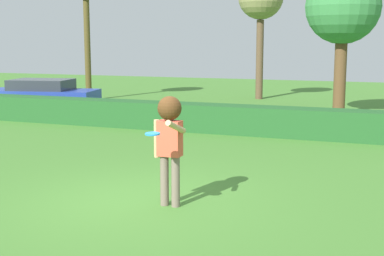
% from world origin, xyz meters
% --- Properties ---
extents(ground_plane, '(60.00, 60.00, 0.00)m').
position_xyz_m(ground_plane, '(0.00, 0.00, 0.00)').
color(ground_plane, '#457C2E').
extents(person, '(0.56, 0.79, 1.82)m').
position_xyz_m(person, '(0.56, -0.03, 1.20)').
color(person, '#7A675B').
rests_on(person, ground).
extents(frisbee, '(0.23, 0.23, 0.03)m').
position_xyz_m(frisbee, '(0.59, -0.72, 1.32)').
color(frisbee, '#268CE5').
extents(hedge_row, '(18.92, 0.90, 0.82)m').
position_xyz_m(hedge_row, '(0.00, 7.26, 0.41)').
color(hedge_row, '#235826').
rests_on(hedge_row, ground).
extents(parked_car_blue, '(4.46, 2.51, 1.25)m').
position_xyz_m(parked_car_blue, '(-8.83, 9.32, 0.69)').
color(parked_car_blue, '#263FA5').
rests_on(parked_car_blue, ground).
extents(oak_tree, '(2.62, 2.62, 5.20)m').
position_xyz_m(oak_tree, '(1.95, 12.06, 3.82)').
color(oak_tree, brown).
rests_on(oak_tree, ground).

